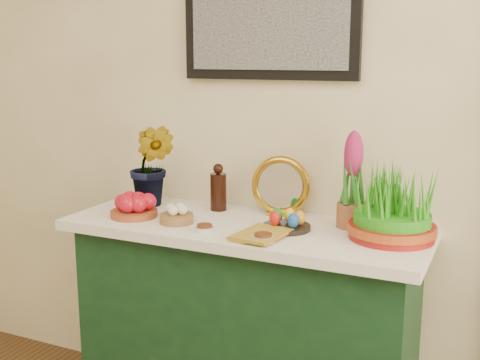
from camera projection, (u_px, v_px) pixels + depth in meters
name	position (u px, v px, depth m)	size (l,w,h in m)	color
sideboard	(245.00, 334.00, 2.42)	(1.30, 0.45, 0.85)	#163C1C
tablecloth	(245.00, 228.00, 2.33)	(1.40, 0.55, 0.04)	white
hyacinth_green	(152.00, 152.00, 2.55)	(0.23, 0.20, 0.47)	#2A7820
apple_bowl	(134.00, 207.00, 2.41)	(0.24, 0.24, 0.10)	#994424
garlic_basket	(177.00, 215.00, 2.32)	(0.13, 0.13, 0.07)	#96653C
vinegar_cruet	(218.00, 190.00, 2.50)	(0.07, 0.07, 0.20)	black
mirror	(281.00, 187.00, 2.43)	(0.25, 0.09, 0.24)	#BF8E20
book	(243.00, 231.00, 2.18)	(0.14, 0.21, 0.03)	#B18D28
spice_dish_left	(204.00, 228.00, 2.21)	(0.07, 0.07, 0.03)	silver
spice_dish_right	(263.00, 238.00, 2.09)	(0.08, 0.08, 0.03)	silver
egg_plate	(287.00, 223.00, 2.23)	(0.23, 0.23, 0.07)	black
hyacinth_pink	(353.00, 185.00, 2.24)	(0.11, 0.11, 0.37)	brown
wheatgrass_sabzeh	(393.00, 208.00, 2.11)	(0.31, 0.31, 0.25)	maroon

